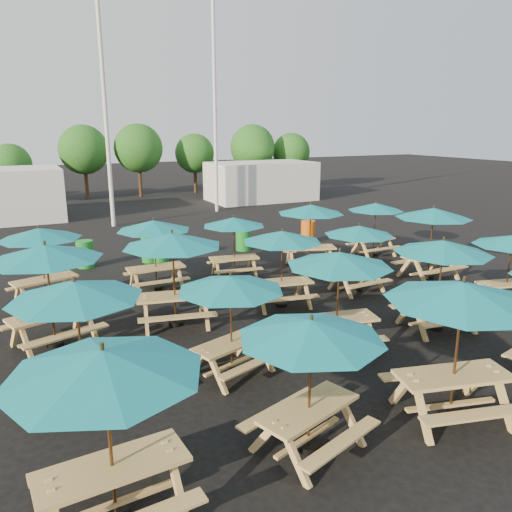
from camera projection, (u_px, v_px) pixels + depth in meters
name	position (u px, v px, depth m)	size (l,w,h in m)	color
ground	(279.00, 305.00, 14.28)	(120.00, 120.00, 0.00)	black
picnic_unit_0	(104.00, 371.00, 5.97)	(2.63, 2.63, 2.42)	tan
picnic_unit_1	(76.00, 296.00, 8.84)	(2.64, 2.64, 2.34)	tan
picnic_unit_2	(46.00, 257.00, 11.09)	(3.11, 3.11, 2.44)	tan
picnic_unit_3	(40.00, 237.00, 13.94)	(2.82, 2.82, 2.23)	tan
picnic_unit_4	(311.00, 335.00, 7.42)	(2.83, 2.83, 2.21)	tan
picnic_unit_5	(231.00, 288.00, 9.86)	(2.74, 2.74, 2.13)	tan
picnic_unit_6	(172.00, 244.00, 12.32)	(2.94, 2.94, 2.44)	tan
picnic_unit_7	(154.00, 229.00, 15.16)	(2.27, 2.27, 2.22)	tan
picnic_unit_8	(462.00, 299.00, 8.22)	(3.10, 3.10, 2.51)	tan
picnic_unit_9	(339.00, 264.00, 10.96)	(2.78, 2.78, 2.32)	tan
picnic_unit_10	(282.00, 240.00, 13.74)	(2.57, 2.57, 2.20)	tan
picnic_unit_11	(234.00, 224.00, 16.49)	(2.41, 2.41, 2.07)	tan
picnic_unit_13	(443.00, 251.00, 12.08)	(2.68, 2.68, 2.32)	tan
picnic_unit_14	(359.00, 233.00, 15.05)	(2.23, 2.23, 2.08)	tan
picnic_unit_15	(311.00, 212.00, 17.57)	(3.01, 3.01, 2.32)	tan
picnic_unit_17	(512.00, 244.00, 13.77)	(2.55, 2.55, 2.07)	tan
picnic_unit_18	(433.00, 216.00, 16.29)	(2.53, 2.53, 2.41)	tan
picnic_unit_19	(376.00, 209.00, 19.28)	(2.17, 2.17, 2.11)	tan
waste_bin_0	(85.00, 254.00, 18.00)	(0.61, 0.61, 0.98)	#188425
waste_bin_1	(150.00, 249.00, 18.75)	(0.61, 0.61, 0.98)	#188425
waste_bin_2	(160.00, 249.00, 18.75)	(0.61, 0.61, 0.98)	#188425
waste_bin_3	(243.00, 238.00, 20.50)	(0.61, 0.61, 0.98)	#188425
waste_bin_4	(308.00, 232.00, 21.80)	(0.61, 0.61, 0.98)	#DE5E0D
mast_0	(105.00, 104.00, 24.07)	(0.20, 0.20, 12.00)	silver
mast_1	(215.00, 108.00, 28.59)	(0.20, 0.20, 12.00)	silver
event_tent_1	(261.00, 181.00, 34.30)	(7.00, 4.00, 2.60)	silver
tree_2	(10.00, 165.00, 31.43)	(2.59, 2.59, 3.93)	#382314
tree_3	(84.00, 150.00, 34.14)	(3.36, 3.36, 5.09)	#382314
tree_4	(138.00, 148.00, 35.29)	(3.41, 3.41, 5.17)	#382314
tree_5	(195.00, 154.00, 37.62)	(2.94, 2.94, 4.45)	#382314
tree_6	(253.00, 147.00, 37.67)	(3.38, 3.38, 5.13)	#382314
tree_7	(291.00, 152.00, 39.25)	(2.95, 2.95, 4.48)	#382314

